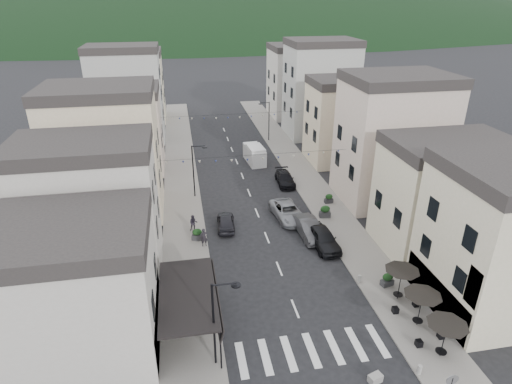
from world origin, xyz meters
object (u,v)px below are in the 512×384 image
Objects in this scene: parked_car_c at (288,212)px; parked_car_e at (226,222)px; parked_car_b at (309,228)px; pedestrian_a at (204,237)px; delivery_van at (255,154)px; pedestrian_b at (193,223)px; parked_car_a at (323,238)px; parked_car_d at (285,179)px.

parked_car_c is 1.34× the size of parked_car_e.
parked_car_b is 7.92m from parked_car_e.
delivery_van is at bearing 62.04° from pedestrian_a.
pedestrian_a reaches higher than pedestrian_b.
pedestrian_a is at bearing 57.31° from parked_car_e.
parked_car_c reaches higher than parked_car_e.
parked_car_e is 3.78m from pedestrian_a.
parked_car_a is at bearing -88.99° from delivery_van.
pedestrian_b reaches higher than parked_car_d.
parked_car_c is at bearing -93.30° from delivery_van.
parked_car_e is at bearing 145.29° from parked_car_a.
parked_car_a is 1.07× the size of parked_car_d.
parked_car_e is at bearing 47.05° from pedestrian_a.
parked_car_b is 10.83m from pedestrian_b.
pedestrian_b reaches higher than parked_car_a.
pedestrian_a is at bearing -117.20° from delivery_van.
parked_car_e is 2.56× the size of pedestrian_b.
delivery_van is 3.21× the size of pedestrian_b.
pedestrian_b is at bearing -122.73° from delivery_van.
parked_car_c is at bearing 103.54° from parked_car_a.
parked_car_c is 3.21× the size of pedestrian_a.
delivery_van reaches higher than pedestrian_b.
parked_car_a reaches higher than parked_car_d.
parked_car_c is 9.42m from pedestrian_a.
pedestrian_a is at bearing -73.50° from pedestrian_b.
parked_car_e is at bearing -114.08° from delivery_van.
pedestrian_b is at bearing -137.96° from parked_car_d.
delivery_van is (-0.46, 16.04, 0.41)m from parked_car_c.
pedestrian_b is at bearing 179.38° from parked_car_c.
parked_car_a reaches higher than parked_car_c.
pedestrian_b is (-3.08, -0.07, 0.22)m from parked_car_e.
parked_car_a reaches higher than parked_car_b.
parked_car_a is 1.22× the size of parked_car_e.
parked_car_c is at bearing 18.39° from pedestrian_a.
parked_car_c is 9.45m from pedestrian_b.
parked_car_b is at bearing 163.74° from parked_car_e.
delivery_van is (-2.26, 7.69, 0.49)m from parked_car_d.
parked_car_a is 10.55m from pedestrian_a.
parked_car_c is 1.17× the size of parked_car_d.
parked_car_b is 1.04× the size of parked_car_d.
parked_car_e is (-8.12, 4.79, -0.15)m from parked_car_a.
parked_car_b is at bearing -13.44° from pedestrian_b.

